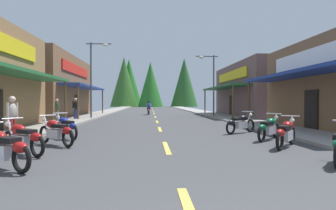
# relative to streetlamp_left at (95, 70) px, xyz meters

# --- Properties ---
(ground) EXTENTS (10.20, 86.25, 0.10)m
(ground) POSITION_rel_streetlamp_left_xyz_m (5.19, 6.36, -4.25)
(ground) COLOR #424244
(sidewalk_left) EXTENTS (2.67, 86.25, 0.12)m
(sidewalk_left) POSITION_rel_streetlamp_left_xyz_m (-1.25, 6.36, -4.14)
(sidewalk_left) COLOR gray
(sidewalk_left) RESTS_ON ground
(sidewalk_right) EXTENTS (2.67, 86.25, 0.12)m
(sidewalk_right) POSITION_rel_streetlamp_left_xyz_m (11.62, 6.36, -4.14)
(sidewalk_right) COLOR #9E9991
(sidewalk_right) RESTS_ON ground
(centerline_dashes) EXTENTS (0.16, 62.12, 0.01)m
(centerline_dashes) POSITION_rel_streetlamp_left_xyz_m (5.19, 9.32, -4.19)
(centerline_dashes) COLOR #E0C64C
(centerline_dashes) RESTS_ON ground
(storefront_left_far) EXTENTS (10.47, 12.70, 5.89)m
(storefront_left_far) POSITION_rel_streetlamp_left_xyz_m (-6.88, 3.89, -1.25)
(storefront_left_far) COLOR brown
(storefront_left_far) RESTS_ON ground
(storefront_right_far) EXTENTS (10.16, 12.64, 5.25)m
(storefront_right_far) POSITION_rel_streetlamp_left_xyz_m (17.10, 3.60, -1.57)
(storefront_right_far) COLOR brown
(storefront_right_far) RESTS_ON ground
(streetlamp_left) EXTENTS (2.12, 0.30, 6.48)m
(streetlamp_left) POSITION_rel_streetlamp_left_xyz_m (0.00, 0.00, 0.00)
(streetlamp_left) COLOR #474C51
(streetlamp_left) RESTS_ON ground
(streetlamp_right) EXTENTS (2.12, 0.30, 5.85)m
(streetlamp_right) POSITION_rel_streetlamp_left_xyz_m (10.35, 1.88, -0.35)
(streetlamp_right) COLOR #474C51
(streetlamp_right) RESTS_ON ground
(motorcycle_parked_right_1) EXTENTS (1.50, 1.67, 1.04)m
(motorcycle_parked_right_1) POSITION_rel_streetlamp_left_xyz_m (9.11, -14.68, -3.71)
(motorcycle_parked_right_1) COLOR black
(motorcycle_parked_right_1) RESTS_ON ground
(motorcycle_parked_right_2) EXTENTS (1.58, 1.59, 1.04)m
(motorcycle_parked_right_2) POSITION_rel_streetlamp_left_xyz_m (9.28, -13.03, -3.71)
(motorcycle_parked_right_2) COLOR black
(motorcycle_parked_right_2) RESTS_ON ground
(motorcycle_parked_right_3) EXTENTS (1.82, 1.30, 1.04)m
(motorcycle_parked_right_3) POSITION_rel_streetlamp_left_xyz_m (8.92, -10.77, -3.71)
(motorcycle_parked_right_3) COLOR black
(motorcycle_parked_right_3) RESTS_ON ground
(motorcycle_parked_left_0) EXTENTS (1.83, 1.29, 1.04)m
(motorcycle_parked_left_0) POSITION_rel_streetlamp_left_xyz_m (1.34, -16.96, -3.71)
(motorcycle_parked_left_0) COLOR black
(motorcycle_parked_left_0) RESTS_ON ground
(motorcycle_parked_left_1) EXTENTS (1.77, 1.36, 1.04)m
(motorcycle_parked_left_1) POSITION_rel_streetlamp_left_xyz_m (1.03, -15.30, -3.71)
(motorcycle_parked_left_1) COLOR black
(motorcycle_parked_left_1) RESTS_ON ground
(motorcycle_parked_left_2) EXTENTS (1.67, 1.49, 1.04)m
(motorcycle_parked_left_2) POSITION_rel_streetlamp_left_xyz_m (1.41, -13.70, -3.71)
(motorcycle_parked_left_2) COLOR black
(motorcycle_parked_left_2) RESTS_ON ground
(motorcycle_parked_left_3) EXTENTS (1.44, 1.71, 1.04)m
(motorcycle_parked_left_3) POSITION_rel_streetlamp_left_xyz_m (1.22, -12.00, -3.71)
(motorcycle_parked_left_3) COLOR black
(motorcycle_parked_left_3) RESTS_ON ground
(rider_cruising_lead) EXTENTS (0.60, 2.14, 1.57)m
(rider_cruising_lead) POSITION_rel_streetlamp_left_xyz_m (4.54, 7.15, -3.54)
(rider_cruising_lead) COLOR black
(rider_cruising_lead) RESTS_ON ground
(pedestrian_by_shop) EXTENTS (0.44, 0.44, 1.70)m
(pedestrian_by_shop) POSITION_rel_streetlamp_left_xyz_m (-1.99, -3.44, -3.21)
(pedestrian_by_shop) COLOR #726659
(pedestrian_by_shop) RESTS_ON ground
(pedestrian_browsing) EXTENTS (0.54, 0.37, 1.79)m
(pedestrian_browsing) POSITION_rel_streetlamp_left_xyz_m (-1.26, -1.26, -3.15)
(pedestrian_browsing) COLOR #333F8C
(pedestrian_browsing) RESTS_ON ground
(pedestrian_waiting) EXTENTS (0.33, 0.56, 1.71)m
(pedestrian_waiting) POSITION_rel_streetlamp_left_xyz_m (-0.43, -12.90, -3.20)
(pedestrian_waiting) COLOR maroon
(pedestrian_waiting) RESTS_ON ground
(treeline_backdrop) EXTENTS (23.61, 13.00, 13.49)m
(treeline_backdrop) POSITION_rel_streetlamp_left_xyz_m (3.51, 50.63, 2.33)
(treeline_backdrop) COLOR #2F5F23
(treeline_backdrop) RESTS_ON ground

